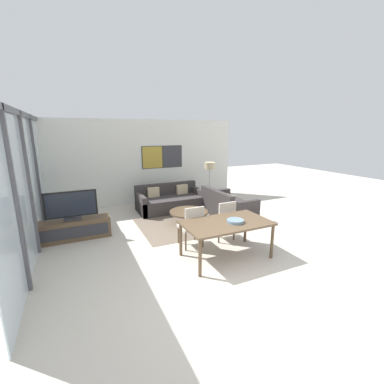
% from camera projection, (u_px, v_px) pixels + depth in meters
% --- Properties ---
extents(ground_plane, '(24.00, 24.00, 0.00)m').
position_uv_depth(ground_plane, '(235.00, 291.00, 3.99)').
color(ground_plane, beige).
extents(wall_back, '(6.86, 0.09, 2.80)m').
position_uv_depth(wall_back, '(142.00, 162.00, 8.64)').
color(wall_back, silver).
rests_on(wall_back, ground_plane).
extents(window_wall_left, '(0.07, 5.64, 2.80)m').
position_uv_depth(window_wall_left, '(27.00, 179.00, 4.92)').
color(window_wall_left, silver).
rests_on(window_wall_left, ground_plane).
extents(area_rug, '(2.60, 1.98, 0.01)m').
position_uv_depth(area_rug, '(189.00, 224.00, 6.89)').
color(area_rug, '#706051').
rests_on(area_rug, ground_plane).
extents(tv_console, '(1.58, 0.40, 0.47)m').
position_uv_depth(tv_console, '(74.00, 230.00, 5.85)').
color(tv_console, brown).
rests_on(tv_console, ground_plane).
extents(television, '(1.09, 0.20, 0.66)m').
position_uv_depth(television, '(71.00, 206.00, 5.72)').
color(television, '#2D2D33').
rests_on(television, tv_console).
extents(sofa_main, '(2.04, 1.00, 0.79)m').
position_uv_depth(sofa_main, '(170.00, 201.00, 8.11)').
color(sofa_main, '#383333').
rests_on(sofa_main, ground_plane).
extents(sofa_side, '(1.00, 1.62, 0.79)m').
position_uv_depth(sofa_side, '(226.00, 207.00, 7.52)').
color(sofa_side, '#383333').
rests_on(sofa_side, ground_plane).
extents(coffee_table, '(1.02, 1.02, 0.36)m').
position_uv_depth(coffee_table, '(189.00, 214.00, 6.82)').
color(coffee_table, brown).
rests_on(coffee_table, ground_plane).
extents(dining_table, '(1.68, 0.97, 0.73)m').
position_uv_depth(dining_table, '(226.00, 225.00, 4.94)').
color(dining_table, brown).
rests_on(dining_table, ground_plane).
extents(dining_chair_left, '(0.46, 0.46, 0.91)m').
position_uv_depth(dining_chair_left, '(192.00, 225.00, 5.42)').
color(dining_chair_left, '#B2A899').
rests_on(dining_chair_left, ground_plane).
extents(dining_chair_centre, '(0.46, 0.46, 0.91)m').
position_uv_depth(dining_chair_centre, '(224.00, 219.00, 5.79)').
color(dining_chair_centre, '#B2A899').
rests_on(dining_chair_centre, ground_plane).
extents(fruit_bowl, '(0.32, 0.32, 0.06)m').
position_uv_depth(fruit_bowl, '(235.00, 221.00, 4.90)').
color(fruit_bowl, slate).
rests_on(fruit_bowl, dining_table).
extents(floor_lamp, '(0.35, 0.35, 1.41)m').
position_uv_depth(floor_lamp, '(210.00, 169.00, 8.57)').
color(floor_lamp, '#2D2D33').
rests_on(floor_lamp, ground_plane).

